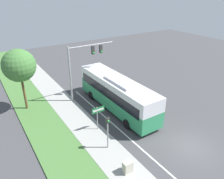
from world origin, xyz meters
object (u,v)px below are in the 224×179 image
(street_sign, at_px, (98,114))
(utility_cabinet, at_px, (128,167))
(bus, at_px, (117,92))
(signal_gantry, at_px, (83,61))
(pedestrian_signal, at_px, (108,128))

(street_sign, bearing_deg, utility_cabinet, -98.53)
(bus, xyz_separation_m, signal_gantry, (-1.76, 4.20, 2.62))
(bus, bearing_deg, pedestrian_signal, -130.39)
(street_sign, bearing_deg, bus, 32.41)
(pedestrian_signal, xyz_separation_m, street_sign, (0.65, 2.74, -0.29))
(street_sign, height_order, utility_cabinet, street_sign)
(signal_gantry, bearing_deg, bus, -67.21)
(utility_cabinet, bearing_deg, pedestrian_signal, 86.00)
(bus, height_order, utility_cabinet, bus)
(signal_gantry, height_order, utility_cabinet, signal_gantry)
(street_sign, relative_size, utility_cabinet, 2.73)
(signal_gantry, relative_size, street_sign, 2.67)
(street_sign, xyz_separation_m, utility_cabinet, (-0.86, -5.76, -1.20))
(signal_gantry, bearing_deg, utility_cabinet, -102.62)
(signal_gantry, xyz_separation_m, street_sign, (-1.88, -6.52, -2.89))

